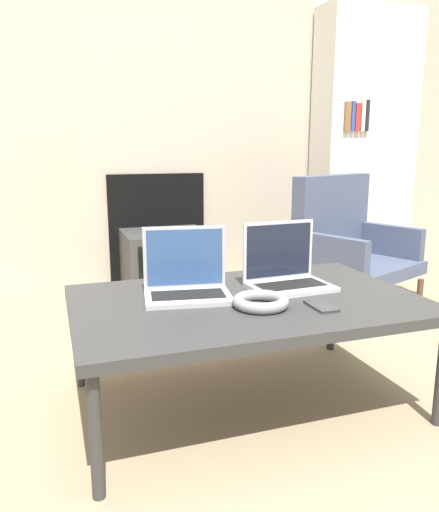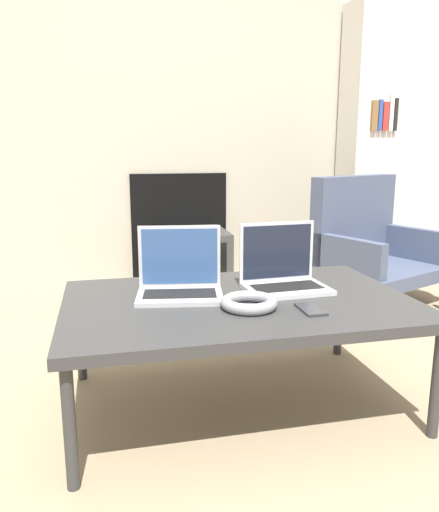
% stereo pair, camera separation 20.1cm
% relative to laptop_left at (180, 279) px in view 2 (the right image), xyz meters
% --- Properties ---
extents(ground_plane, '(14.00, 14.00, 0.00)m').
position_rel_laptop_left_xyz_m(ground_plane, '(0.19, -0.37, -0.46)').
color(ground_plane, '#998466').
extents(wall_back, '(7.00, 0.08, 2.60)m').
position_rel_laptop_left_xyz_m(wall_back, '(0.19, 1.75, 0.83)').
color(wall_back, '#B7AD99').
rests_on(wall_back, ground_plane).
extents(table, '(1.21, 0.77, 0.40)m').
position_rel_laptop_left_xyz_m(table, '(0.19, -0.10, -0.09)').
color(table, '#333333').
rests_on(table, ground_plane).
extents(laptop_left, '(0.33, 0.26, 0.24)m').
position_rel_laptop_left_xyz_m(laptop_left, '(0.00, 0.00, 0.00)').
color(laptop_left, '#B2B2B7').
rests_on(laptop_left, table).
extents(laptop_right, '(0.31, 0.23, 0.24)m').
position_rel_laptop_left_xyz_m(laptop_right, '(0.39, 0.00, 0.00)').
color(laptop_right, silver).
rests_on(laptop_right, table).
extents(headphones, '(0.19, 0.19, 0.04)m').
position_rel_laptop_left_xyz_m(headphones, '(0.20, -0.20, -0.04)').
color(headphones, gray).
rests_on(headphones, table).
extents(phone, '(0.07, 0.13, 0.01)m').
position_rel_laptop_left_xyz_m(phone, '(0.39, -0.27, -0.05)').
color(phone, '#333338').
rests_on(phone, table).
extents(tv, '(0.54, 0.48, 0.39)m').
position_rel_laptop_left_xyz_m(tv, '(0.25, 1.46, -0.26)').
color(tv, '#383838').
rests_on(tv, ground_plane).
extents(armchair, '(0.83, 0.77, 0.75)m').
position_rel_laptop_left_xyz_m(armchair, '(1.32, 1.01, -0.11)').
color(armchair, '#47516B').
rests_on(armchair, ground_plane).
extents(bookshelf, '(0.72, 0.32, 1.88)m').
position_rel_laptop_left_xyz_m(bookshelf, '(1.77, 1.55, 0.48)').
color(bookshelf, silver).
rests_on(bookshelf, ground_plane).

